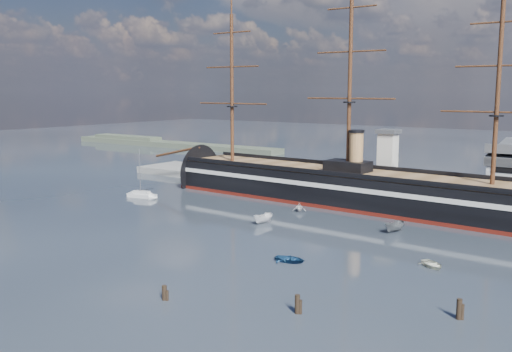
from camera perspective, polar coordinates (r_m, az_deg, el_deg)
The scene contains 14 objects.
ground at distance 117.82m, azimuth 5.30°, elevation -4.45°, with size 600.00×600.00×0.00m, color #1D242B.
quay at distance 145.88m, azimuth 15.87°, elevation -2.21°, with size 180.00×18.00×2.00m, color slate.
quay_tower at distance 144.12m, azimuth 13.01°, elevation 1.69°, with size 5.00×5.00×15.00m.
shoreline at distance 277.67m, azimuth -9.85°, elevation 3.29°, with size 120.00×10.00×4.00m.
warship at distance 136.62m, azimuth 7.71°, elevation -0.95°, with size 113.27×20.75×53.94m.
sailboat at distance 144.43m, azimuth -11.33°, elevation -1.84°, with size 7.90×3.61×12.18m.
motorboat_a at distance 114.83m, azimuth 0.73°, elevation -4.75°, with size 6.00×2.20×2.40m, color white.
motorboat_b at distance 89.80m, azimuth 3.42°, elevation -8.59°, with size 3.02×1.21×1.41m, color navy.
motorboat_c at distance 110.96m, azimuth 13.67°, elevation -5.48°, with size 6.24×2.29×2.49m, color slate.
motorboat_d at distance 126.38m, azimuth 4.35°, elevation -3.54°, with size 5.67×2.46×2.08m, color silver.
motorboat_e at distance 91.12m, azimuth 17.21°, elevation -8.72°, with size 2.80×1.12×1.31m, color beige.
piling_near_mid at distance 75.24m, azimuth -9.13°, elevation -12.15°, with size 0.64×0.64×2.63m, color black.
piling_near_right at distance 70.41m, azimuth 4.14°, elevation -13.54°, with size 0.64×0.64×3.03m, color black.
piling_far_right at distance 72.61m, azimuth 19.59°, elevation -13.34°, with size 0.64×0.64×3.19m, color black.
Camera 1 is at (57.49, -59.37, 26.50)m, focal length 40.00 mm.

